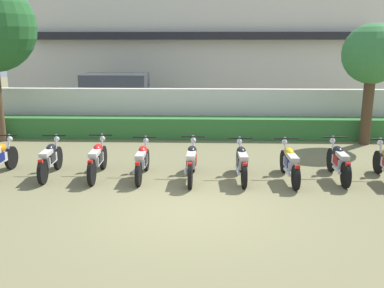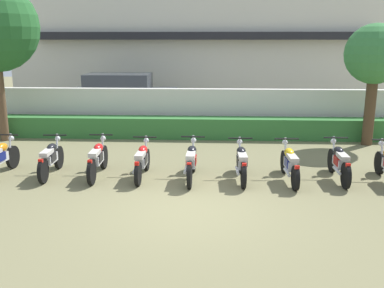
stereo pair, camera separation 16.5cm
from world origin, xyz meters
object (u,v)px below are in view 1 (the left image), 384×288
object	(u,v)px
tree_far_side	(372,56)
motorcycle_in_row_5	(192,161)
parked_car	(119,96)
motorcycle_in_row_3	(97,159)
motorcycle_in_row_4	(142,161)
motorcycle_in_row_7	(290,163)
motorcycle_in_row_6	(241,162)
motorcycle_in_row_8	(339,161)
motorcycle_in_row_2	(50,159)

from	to	relation	value
tree_far_side	motorcycle_in_row_5	bearing A→B (deg)	-144.91
parked_car	motorcycle_in_row_3	bearing A→B (deg)	-83.05
motorcycle_in_row_4	motorcycle_in_row_7	distance (m)	3.58
motorcycle_in_row_4	motorcycle_in_row_5	distance (m)	1.22
tree_far_side	motorcycle_in_row_4	distance (m)	8.06
motorcycle_in_row_4	motorcycle_in_row_3	bearing A→B (deg)	87.61
tree_far_side	motorcycle_in_row_6	distance (m)	6.23
motorcycle_in_row_6	motorcycle_in_row_7	world-z (taller)	motorcycle_in_row_6
motorcycle_in_row_3	motorcycle_in_row_7	bearing A→B (deg)	-93.52
motorcycle_in_row_5	motorcycle_in_row_8	bearing A→B (deg)	-86.66
tree_far_side	motorcycle_in_row_8	bearing A→B (deg)	-117.35
motorcycle_in_row_2	motorcycle_in_row_7	xyz separation A→B (m)	(5.89, -0.15, -0.01)
parked_car	tree_far_side	world-z (taller)	tree_far_side
tree_far_side	parked_car	bearing A→B (deg)	153.39
tree_far_side	motorcycle_in_row_8	xyz separation A→B (m)	(-1.93, -3.73, -2.37)
parked_car	motorcycle_in_row_8	distance (m)	10.75
motorcycle_in_row_3	motorcycle_in_row_8	size ratio (longest dim) A/B	1.03
parked_car	tree_far_side	size ratio (longest dim) A/B	1.18
motorcycle_in_row_5	motorcycle_in_row_7	bearing A→B (deg)	-89.09
motorcycle_in_row_7	motorcycle_in_row_3	bearing A→B (deg)	86.10
tree_far_side	motorcycle_in_row_3	xyz separation A→B (m)	(-7.84, -3.72, -2.37)
motorcycle_in_row_3	motorcycle_in_row_6	world-z (taller)	motorcycle_in_row_3
motorcycle_in_row_2	motorcycle_in_row_3	xyz separation A→B (m)	(1.18, 0.01, 0.00)
motorcycle_in_row_3	motorcycle_in_row_5	distance (m)	2.35
parked_car	motorcycle_in_row_7	bearing A→B (deg)	-55.68
parked_car	motorcycle_in_row_4	distance (m)	8.52
motorcycle_in_row_3	motorcycle_in_row_7	xyz separation A→B (m)	(4.71, -0.15, -0.01)
parked_car	tree_far_side	xyz separation A→B (m)	(8.88, -4.45, 1.88)
motorcycle_in_row_2	motorcycle_in_row_5	size ratio (longest dim) A/B	0.93
parked_car	tree_far_side	bearing A→B (deg)	-26.93
motorcycle_in_row_2	motorcycle_in_row_4	world-z (taller)	motorcycle_in_row_2
motorcycle_in_row_2	motorcycle_in_row_5	bearing A→B (deg)	-94.58
parked_car	motorcycle_in_row_6	world-z (taller)	parked_car
motorcycle_in_row_5	motorcycle_in_row_6	size ratio (longest dim) A/B	1.08
motorcycle_in_row_2	motorcycle_in_row_3	size ratio (longest dim) A/B	0.94
parked_car	motorcycle_in_row_8	world-z (taller)	parked_car
motorcycle_in_row_7	motorcycle_in_row_4	bearing A→B (deg)	86.43
motorcycle_in_row_7	tree_far_side	bearing A→B (deg)	-40.99
tree_far_side	motorcycle_in_row_7	xyz separation A→B (m)	(-3.13, -3.87, -2.38)
motorcycle_in_row_2	motorcycle_in_row_8	xyz separation A→B (m)	(7.10, -0.00, 0.00)
parked_car	motorcycle_in_row_5	bearing A→B (deg)	-68.14
motorcycle_in_row_6	motorcycle_in_row_5	bearing A→B (deg)	88.67
motorcycle_in_row_5	parked_car	bearing A→B (deg)	23.39
motorcycle_in_row_6	motorcycle_in_row_8	bearing A→B (deg)	-88.62
tree_far_side	motorcycle_in_row_7	bearing A→B (deg)	-128.97
motorcycle_in_row_2	motorcycle_in_row_8	bearing A→B (deg)	-92.40
motorcycle_in_row_7	motorcycle_in_row_2	bearing A→B (deg)	86.55
motorcycle_in_row_2	motorcycle_in_row_5	world-z (taller)	motorcycle_in_row_5
tree_far_side	motorcycle_in_row_5	distance (m)	7.12
motorcycle_in_row_5	motorcycle_in_row_7	world-z (taller)	motorcycle_in_row_5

